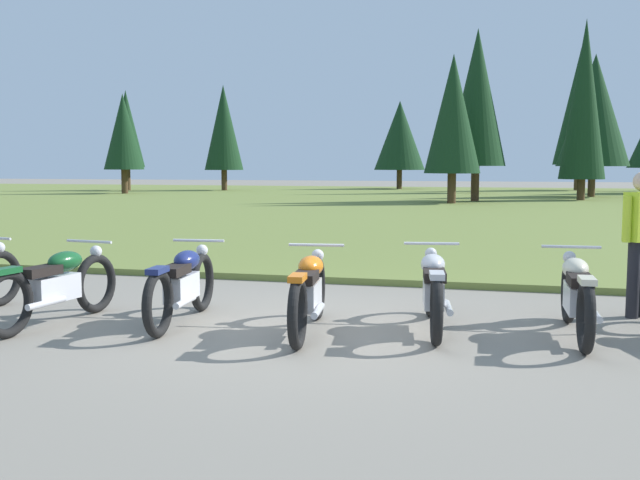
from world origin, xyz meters
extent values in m
plane|color=gray|center=(0.00, 0.00, 0.00)|extent=(140.00, 140.00, 0.00)
cube|color=olive|center=(0.00, 25.01, 0.05)|extent=(80.00, 44.00, 0.10)
cylinder|color=#47331E|center=(-21.61, 35.16, 0.78)|extent=(0.36, 0.36, 1.56)
cone|color=#143319|center=(-21.61, 35.16, 3.97)|extent=(2.21, 2.21, 4.82)
cylinder|color=#47331E|center=(5.94, 32.58, 0.83)|extent=(0.36, 0.36, 1.65)
cone|color=#143319|center=(5.94, 32.58, 4.45)|extent=(3.59, 3.59, 5.60)
cylinder|color=#47331E|center=(-15.67, 36.70, 0.69)|extent=(0.36, 0.36, 1.39)
cone|color=#143319|center=(-15.67, 36.70, 4.05)|extent=(2.44, 2.44, 5.32)
cylinder|color=#47331E|center=(0.44, 26.62, 0.84)|extent=(0.36, 0.36, 1.67)
cone|color=#143319|center=(0.44, 26.62, 4.70)|extent=(2.62, 2.62, 6.05)
cylinder|color=#47331E|center=(-5.34, 42.30, 0.69)|extent=(0.36, 0.36, 1.37)
cone|color=#143319|center=(-5.34, 42.30, 3.66)|extent=(3.39, 3.39, 4.58)
cylinder|color=#47331E|center=(-0.43, 24.41, 0.69)|extent=(0.36, 0.36, 1.37)
cone|color=#143319|center=(-0.43, 24.41, 3.86)|extent=(2.37, 2.37, 4.97)
cylinder|color=#47331E|center=(5.99, 42.30, 0.86)|extent=(0.36, 0.36, 1.72)
cone|color=#143319|center=(5.99, 42.30, 5.36)|extent=(3.07, 3.07, 7.27)
cylinder|color=#47331E|center=(-0.10, 36.23, 0.89)|extent=(0.36, 0.36, 1.78)
cone|color=#143319|center=(-0.10, 36.23, 4.85)|extent=(2.13, 2.13, 6.14)
cylinder|color=#47331E|center=(5.12, 28.75, 0.54)|extent=(0.36, 0.36, 1.07)
cone|color=#143319|center=(5.12, 28.75, 4.69)|extent=(2.08, 2.08, 7.24)
cylinder|color=#47331E|center=(-19.22, 30.51, 0.73)|extent=(0.36, 0.36, 1.45)
cone|color=#143319|center=(-19.22, 30.51, 3.57)|extent=(2.24, 2.24, 4.24)
torus|color=black|center=(-2.65, 0.25, 0.35)|extent=(0.18, 0.71, 0.70)
torus|color=black|center=(-2.81, -1.15, 0.35)|extent=(0.18, 0.71, 0.70)
cube|color=silver|center=(-2.73, -0.45, 0.40)|extent=(0.27, 0.66, 0.28)
ellipsoid|color=#144C23|center=(-2.71, -0.27, 0.68)|extent=(0.31, 0.51, 0.22)
cube|color=black|center=(-2.75, -0.67, 0.62)|extent=(0.27, 0.50, 0.10)
cube|color=#144C23|center=(-2.81, -1.15, 0.69)|extent=(0.18, 0.33, 0.06)
cylinder|color=silver|center=(-2.66, 0.15, 0.86)|extent=(0.62, 0.10, 0.03)
sphere|color=silver|center=(-2.65, 0.27, 0.73)|extent=(0.14, 0.14, 0.14)
cylinder|color=silver|center=(-2.62, -0.76, 0.30)|extent=(0.13, 0.55, 0.07)
torus|color=black|center=(-1.48, 0.66, 0.35)|extent=(0.16, 0.71, 0.70)
torus|color=black|center=(-1.35, -0.73, 0.35)|extent=(0.16, 0.71, 0.70)
cube|color=silver|center=(-1.41, -0.03, 0.40)|extent=(0.26, 0.66, 0.28)
ellipsoid|color=navy|center=(-1.43, 0.14, 0.68)|extent=(0.30, 0.50, 0.22)
cube|color=black|center=(-1.39, -0.25, 0.62)|extent=(0.26, 0.50, 0.10)
cube|color=navy|center=(-1.35, -0.73, 0.69)|extent=(0.17, 0.33, 0.06)
cylinder|color=silver|center=(-1.47, 0.56, 0.86)|extent=(0.62, 0.09, 0.03)
sphere|color=silver|center=(-1.48, 0.68, 0.73)|extent=(0.14, 0.14, 0.14)
cylinder|color=silver|center=(-1.24, -0.32, 0.30)|extent=(0.12, 0.55, 0.07)
torus|color=black|center=(-0.01, 0.54, 0.35)|extent=(0.18, 0.71, 0.70)
torus|color=black|center=(0.16, -0.85, 0.35)|extent=(0.18, 0.71, 0.70)
cube|color=silver|center=(0.07, -0.15, 0.40)|extent=(0.28, 0.66, 0.28)
ellipsoid|color=orange|center=(0.05, 0.02, 0.68)|extent=(0.32, 0.51, 0.22)
cube|color=black|center=(0.10, -0.37, 0.62)|extent=(0.28, 0.50, 0.10)
cube|color=orange|center=(0.16, -0.85, 0.69)|extent=(0.18, 0.33, 0.06)
cylinder|color=silver|center=(0.00, 0.44, 0.86)|extent=(0.62, 0.11, 0.03)
sphere|color=silver|center=(-0.02, 0.56, 0.73)|extent=(0.14, 0.14, 0.14)
cylinder|color=silver|center=(0.25, -0.44, 0.30)|extent=(0.14, 0.55, 0.07)
torus|color=black|center=(1.21, 1.02, 0.35)|extent=(0.20, 0.71, 0.70)
torus|color=black|center=(1.41, -0.36, 0.35)|extent=(0.20, 0.71, 0.70)
cube|color=silver|center=(1.31, 0.33, 0.40)|extent=(0.29, 0.66, 0.28)
ellipsoid|color=#B7B7BC|center=(1.28, 0.51, 0.68)|extent=(0.33, 0.51, 0.22)
cube|color=black|center=(1.34, 0.11, 0.62)|extent=(0.29, 0.51, 0.10)
cube|color=#B7B7BC|center=(1.41, -0.36, 0.69)|extent=(0.19, 0.34, 0.06)
cylinder|color=silver|center=(1.22, 0.92, 0.86)|extent=(0.62, 0.12, 0.03)
sphere|color=silver|center=(1.20, 1.04, 0.73)|extent=(0.14, 0.14, 0.14)
cylinder|color=silver|center=(1.49, 0.05, 0.30)|extent=(0.15, 0.55, 0.07)
torus|color=black|center=(2.72, 1.06, 0.35)|extent=(0.13, 0.70, 0.70)
torus|color=black|center=(2.78, -0.34, 0.35)|extent=(0.13, 0.70, 0.70)
cube|color=silver|center=(2.75, 0.36, 0.40)|extent=(0.23, 0.65, 0.28)
ellipsoid|color=beige|center=(2.75, 0.54, 0.68)|extent=(0.28, 0.49, 0.22)
cube|color=black|center=(2.76, 0.14, 0.62)|extent=(0.24, 0.49, 0.10)
cube|color=beige|center=(2.78, -0.34, 0.69)|extent=(0.15, 0.33, 0.06)
cylinder|color=silver|center=(2.73, 0.96, 0.86)|extent=(0.62, 0.06, 0.03)
sphere|color=silver|center=(2.72, 1.08, 0.73)|extent=(0.14, 0.14, 0.14)
cylinder|color=silver|center=(2.91, 0.07, 0.30)|extent=(0.09, 0.55, 0.07)
cylinder|color=black|center=(3.45, 1.52, 0.44)|extent=(0.14, 0.14, 0.88)
cylinder|color=#C6E52D|center=(3.35, 1.43, 1.14)|extent=(0.09, 0.09, 0.52)
camera|label=1|loc=(2.10, -7.49, 1.76)|focal=41.73mm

